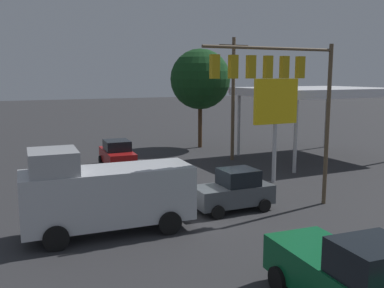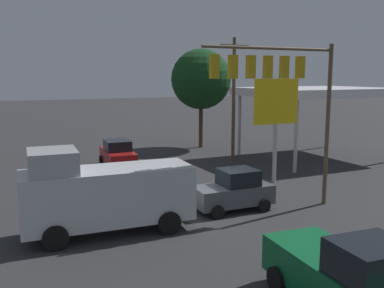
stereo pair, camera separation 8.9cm
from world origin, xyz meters
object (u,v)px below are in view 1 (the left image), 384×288
object	(u,v)px
utility_pole	(233,96)
street_tree	(200,79)
delivery_truck	(104,193)
price_sign	(276,106)
traffic_signal_assembly	(279,81)
sedan_waiting	(117,154)
pickup_parked	(351,279)
hatchback_crossing	(234,191)

from	to	relation	value
utility_pole	street_tree	size ratio (longest dim) A/B	1.05
utility_pole	delivery_truck	xyz separation A→B (m)	(12.56, 11.02, -3.16)
utility_pole	delivery_truck	world-z (taller)	utility_pole
price_sign	delivery_truck	size ratio (longest dim) A/B	0.90
utility_pole	delivery_truck	size ratio (longest dim) A/B	1.32
traffic_signal_assembly	price_sign	bearing A→B (deg)	-125.33
traffic_signal_assembly	street_tree	world-z (taller)	street_tree
utility_pole	street_tree	bearing A→B (deg)	-93.22
traffic_signal_assembly	utility_pole	xyz separation A→B (m)	(-4.57, -11.68, -1.28)
sedan_waiting	pickup_parked	bearing A→B (deg)	4.90
hatchback_crossing	delivery_truck	size ratio (longest dim) A/B	0.56
pickup_parked	hatchback_crossing	bearing A→B (deg)	172.13
price_sign	sedan_waiting	bearing A→B (deg)	-47.18
utility_pole	delivery_truck	bearing A→B (deg)	41.27
utility_pole	pickup_parked	xyz separation A→B (m)	(8.27, 19.98, -3.74)
hatchback_crossing	pickup_parked	distance (m)	9.56
traffic_signal_assembly	sedan_waiting	bearing A→B (deg)	-72.04
utility_pole	delivery_truck	distance (m)	17.01
price_sign	hatchback_crossing	bearing A→B (deg)	36.22
utility_pole	sedan_waiting	bearing A→B (deg)	-6.79
hatchback_crossing	pickup_parked	xyz separation A→B (m)	(2.05, 9.34, 0.16)
traffic_signal_assembly	street_tree	size ratio (longest dim) A/B	0.91
pickup_parked	traffic_signal_assembly	bearing A→B (deg)	160.45
price_sign	pickup_parked	size ratio (longest dim) A/B	1.16
delivery_truck	sedan_waiting	xyz separation A→B (m)	(-3.87, -12.06, -0.74)
utility_pole	pickup_parked	distance (m)	21.95
price_sign	pickup_parked	world-z (taller)	price_sign
pickup_parked	utility_pole	bearing A→B (deg)	162.00
traffic_signal_assembly	utility_pole	world-z (taller)	utility_pole
delivery_truck	pickup_parked	size ratio (longest dim) A/B	1.30
pickup_parked	street_tree	world-z (taller)	street_tree
price_sign	traffic_signal_assembly	bearing A→B (deg)	54.67
delivery_truck	price_sign	bearing A→B (deg)	-157.05
pickup_parked	street_tree	size ratio (longest dim) A/B	0.61
utility_pole	hatchback_crossing	distance (m)	12.93
traffic_signal_assembly	street_tree	bearing A→B (deg)	-105.36
street_tree	pickup_parked	bearing A→B (deg)	71.79
utility_pole	pickup_parked	size ratio (longest dim) A/B	1.71
price_sign	delivery_truck	xyz separation A→B (m)	(11.31, 4.03, -2.90)
hatchback_crossing	pickup_parked	bearing A→B (deg)	79.11
traffic_signal_assembly	pickup_parked	size ratio (longest dim) A/B	1.47
price_sign	sedan_waiting	size ratio (longest dim) A/B	1.38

